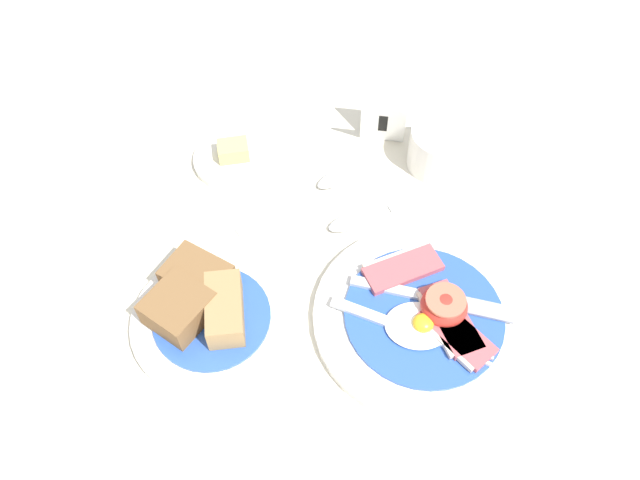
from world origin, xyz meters
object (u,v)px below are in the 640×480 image
at_px(butter_dish, 235,157).
at_px(teaspoon_near_cup, 323,185).
at_px(sugar_cup, 441,147).
at_px(teaspoon_by_saucer, 374,213).
at_px(bread_plate, 207,309).
at_px(breakfast_plate, 426,316).
at_px(number_card, 384,118).

bearing_deg(butter_dish, teaspoon_near_cup, -20.42).
height_order(sugar_cup, teaspoon_by_saucer, sugar_cup).
xyz_separation_m(bread_plate, teaspoon_by_saucer, (0.19, 0.15, -0.01)).
relative_size(bread_plate, sugar_cup, 2.16).
xyz_separation_m(sugar_cup, butter_dish, (-0.27, -0.00, -0.02)).
bearing_deg(teaspoon_near_cup, breakfast_plate, -94.91).
distance_m(butter_dish, teaspoon_near_cup, 0.13).
xyz_separation_m(butter_dish, number_card, (0.20, 0.05, 0.03)).
relative_size(bread_plate, teaspoon_by_saucer, 1.00).
bearing_deg(breakfast_plate, teaspoon_by_saucer, 109.56).
bearing_deg(teaspoon_by_saucer, breakfast_plate, 83.80).
xyz_separation_m(butter_dish, teaspoon_by_saucer, (0.18, -0.09, -0.00)).
xyz_separation_m(breakfast_plate, teaspoon_by_saucer, (-0.05, 0.15, -0.01)).
distance_m(number_card, teaspoon_by_saucer, 0.14).
height_order(bread_plate, sugar_cup, sugar_cup).
relative_size(number_card, teaspoon_by_saucer, 0.40).
relative_size(sugar_cup, teaspoon_by_saucer, 0.46).
height_order(number_card, teaspoon_by_saucer, number_card).
height_order(teaspoon_by_saucer, teaspoon_near_cup, same).
bearing_deg(sugar_cup, butter_dish, -179.73).
bearing_deg(bread_plate, number_card, 54.12).
bearing_deg(number_card, teaspoon_near_cup, -123.68).
bearing_deg(bread_plate, teaspoon_near_cup, 56.84).
bearing_deg(number_card, butter_dish, -159.39).
bearing_deg(teaspoon_by_saucer, bread_plate, 12.12).
bearing_deg(butter_dish, breakfast_plate, -45.15).
distance_m(breakfast_plate, butter_dish, 0.34).
distance_m(bread_plate, sugar_cup, 0.37).
bearing_deg(bread_plate, breakfast_plate, 0.00).
bearing_deg(butter_dish, bread_plate, -91.52).
distance_m(bread_plate, teaspoon_near_cup, 0.23).
bearing_deg(number_card, teaspoon_by_saucer, -89.16).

